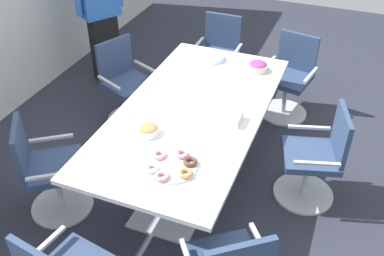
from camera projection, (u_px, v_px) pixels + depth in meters
ground_plane at (192, 174)px, 4.25m from camera, size 10.00×10.00×0.01m
conference_table at (192, 121)px, 3.87m from camera, size 2.40×1.20×0.75m
office_chair_0 at (48, 173)px, 3.65m from camera, size 0.75×0.75×0.91m
office_chair_3 at (316, 161)px, 3.78m from camera, size 0.67×0.67×0.91m
office_chair_4 at (289, 81)px, 4.88m from camera, size 0.63×0.63×0.91m
office_chair_5 at (218, 58)px, 5.32m from camera, size 0.54×0.54×0.91m
office_chair_6 at (126, 87)px, 4.78m from camera, size 0.71×0.71×0.91m
person_standing_1 at (101, 9)px, 5.23m from camera, size 0.56×0.42×1.76m
snack_bowl_candy_mix at (258, 66)px, 4.34m from camera, size 0.20×0.20×0.10m
snack_bowl_cookies at (148, 130)px, 3.49m from camera, size 0.17×0.17×0.08m
donut_platter at (172, 165)px, 3.18m from camera, size 0.39×0.38×0.04m
plate_stack at (213, 58)px, 4.53m from camera, size 0.23×0.23×0.05m
napkin_pile at (230, 117)px, 3.63m from camera, size 0.18×0.18×0.08m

